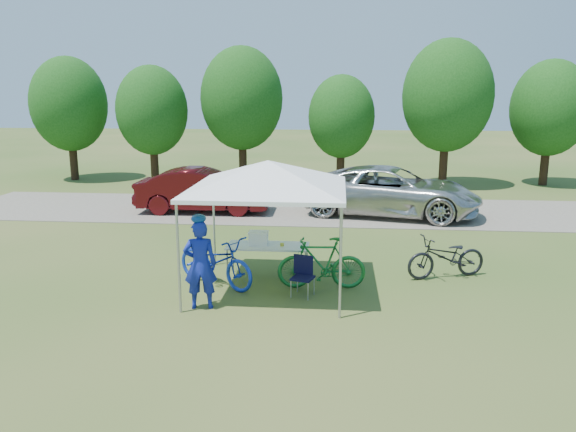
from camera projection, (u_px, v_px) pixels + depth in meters
name	position (u px, v px, depth m)	size (l,w,h in m)	color
ground	(269.00, 288.00, 11.96)	(100.00, 100.00, 0.00)	#2D5119
gravel_strip	(297.00, 210.00, 19.73)	(24.00, 5.00, 0.02)	gray
canopy	(268.00, 164.00, 11.38)	(4.53, 4.53, 3.00)	#A5A5AA
treeline	(301.00, 104.00, 24.87)	(24.89, 4.28, 6.30)	#382314
folding_table	(268.00, 247.00, 12.50)	(1.82, 0.76, 0.75)	white
folding_chair	(303.00, 272.00, 11.47)	(0.52, 0.54, 0.81)	black
cooler	(258.00, 238.00, 12.47)	(0.43, 0.29, 0.31)	white
ice_cream_cup	(282.00, 245.00, 12.40)	(0.09, 0.09, 0.06)	gold
cyclist	(200.00, 265.00, 10.68)	(0.63, 0.42, 1.74)	#122197
bike_blue	(216.00, 261.00, 12.02)	(0.73, 2.10, 1.10)	#1637C5
bike_green	(322.00, 263.00, 11.82)	(0.53, 1.86, 1.12)	#16662B
bike_dark	(447.00, 257.00, 12.50)	(0.65, 1.85, 0.97)	black
minivan	(391.00, 191.00, 18.78)	(2.69, 5.84, 1.62)	beige
sedan	(204.00, 190.00, 19.25)	(1.58, 4.54, 1.50)	#450B0E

